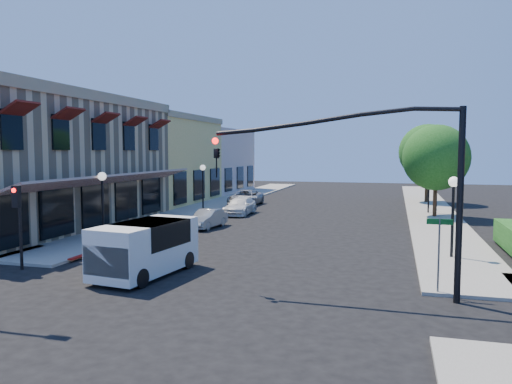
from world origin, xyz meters
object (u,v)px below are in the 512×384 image
(street_tree_a, at_px, (436,158))
(parked_car_a, at_px, (141,239))
(lamppost_left_far, at_px, (203,175))
(parked_car_b, at_px, (207,219))
(lamppost_left_near, at_px, (102,188))
(lamppost_right_near, at_px, (453,196))
(parked_car_c, at_px, (240,206))
(street_tree_b, at_px, (427,152))
(lamppost_right_far, at_px, (429,177))
(secondary_signal, at_px, (18,211))
(parked_car_d, at_px, (246,198))
(street_name_sign, at_px, (439,243))
(signal_mast_arm, at_px, (387,169))
(white_van, at_px, (145,245))

(street_tree_a, height_order, parked_car_a, street_tree_a)
(street_tree_a, height_order, lamppost_left_far, street_tree_a)
(parked_car_b, bearing_deg, lamppost_left_near, -118.48)
(lamppost_right_near, height_order, parked_car_c, lamppost_right_near)
(street_tree_b, height_order, lamppost_right_far, street_tree_b)
(lamppost_left_far, relative_size, parked_car_a, 1.05)
(lamppost_left_far, height_order, parked_car_c, lamppost_left_far)
(parked_car_b, bearing_deg, street_tree_b, 59.92)
(secondary_signal, bearing_deg, lamppost_right_far, 53.86)
(parked_car_a, relative_size, parked_car_c, 0.81)
(parked_car_a, distance_m, parked_car_c, 14.01)
(street_tree_a, distance_m, parked_car_d, 15.92)
(lamppost_left_near, bearing_deg, street_name_sign, -19.93)
(signal_mast_arm, bearing_deg, parked_car_c, 119.94)
(street_name_sign, distance_m, parked_car_b, 16.66)
(street_tree_b, relative_size, lamppost_right_near, 1.97)
(street_name_sign, bearing_deg, parked_car_c, 124.64)
(street_name_sign, xyz_separation_m, white_van, (-10.36, -0.25, -0.54))
(secondary_signal, distance_m, lamppost_left_near, 6.63)
(street_tree_a, relative_size, lamppost_right_near, 1.82)
(signal_mast_arm, height_order, parked_car_d, signal_mast_arm)
(signal_mast_arm, xyz_separation_m, secondary_signal, (-13.86, -0.09, -1.77))
(parked_car_d, bearing_deg, lamppost_right_near, -49.77)
(signal_mast_arm, distance_m, parked_car_d, 27.52)
(street_name_sign, height_order, parked_car_a, street_name_sign)
(street_name_sign, distance_m, parked_car_a, 13.31)
(lamppost_right_near, xyz_separation_m, white_van, (-11.36, -6.05, -1.58))
(white_van, bearing_deg, signal_mast_arm, -3.00)
(lamppost_left_near, bearing_deg, secondary_signal, -85.66)
(secondary_signal, bearing_deg, parked_car_a, 58.74)
(signal_mast_arm, height_order, parked_car_c, signal_mast_arm)
(signal_mast_arm, xyz_separation_m, lamppost_left_near, (-14.36, 6.50, -1.35))
(street_tree_a, distance_m, signal_mast_arm, 20.71)
(signal_mast_arm, relative_size, lamppost_left_near, 2.24)
(white_van, bearing_deg, parked_car_b, 99.63)
(street_name_sign, height_order, lamppost_left_near, lamppost_left_near)
(lamppost_left_near, xyz_separation_m, parked_car_a, (3.29, -2.00, -2.15))
(lamppost_left_near, height_order, parked_car_a, lamppost_left_near)
(lamppost_right_far, relative_size, parked_car_c, 0.85)
(lamppost_left_far, distance_m, parked_car_d, 5.06)
(parked_car_b, relative_size, parked_car_d, 0.72)
(lamppost_right_near, bearing_deg, street_name_sign, -99.78)
(lamppost_left_near, bearing_deg, lamppost_right_far, 43.26)
(street_tree_b, xyz_separation_m, lamppost_right_near, (-0.30, -24.00, -1.81))
(street_tree_b, height_order, lamppost_left_near, street_tree_b)
(white_van, bearing_deg, street_tree_b, 68.79)
(signal_mast_arm, bearing_deg, white_van, 177.00)
(secondary_signal, relative_size, lamppost_left_near, 0.93)
(street_tree_b, height_order, street_name_sign, street_tree_b)
(signal_mast_arm, bearing_deg, lamppost_right_near, 67.88)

